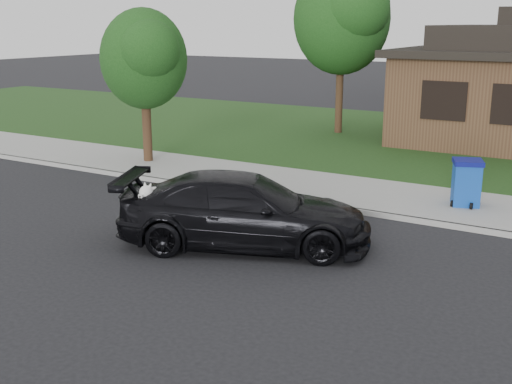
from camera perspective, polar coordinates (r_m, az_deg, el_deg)
The scene contains 8 objects.
ground at distance 12.02m, azimuth 2.27°, elevation -6.02°, with size 120.00×120.00×0.00m, color black.
sidewalk at distance 16.37m, azimuth 10.60°, elevation -0.34°, with size 60.00×3.00×0.12m, color gray.
curb at distance 15.02m, azimuth 8.62°, elevation -1.63°, with size 60.00×0.12×0.12m, color gray.
lawn at distance 23.88m, azimuth 17.27°, elevation 4.03°, with size 60.00×13.00×0.13m, color #193814.
sedan at distance 12.52m, azimuth -1.06°, elevation -1.68°, with size 5.31×3.73×1.43m.
recycling_bin at distance 15.73m, azimuth 18.19°, elevation 0.83°, with size 0.84×0.84×1.08m.
tree_0 at distance 24.73m, azimuth 7.89°, elevation 15.20°, with size 3.78×3.60×6.34m.
tree_2 at distance 19.67m, azimuth -9.84°, elevation 11.71°, with size 2.73×2.60×4.59m.
Camera 1 is at (5.29, -9.90, 4.29)m, focal length 45.00 mm.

